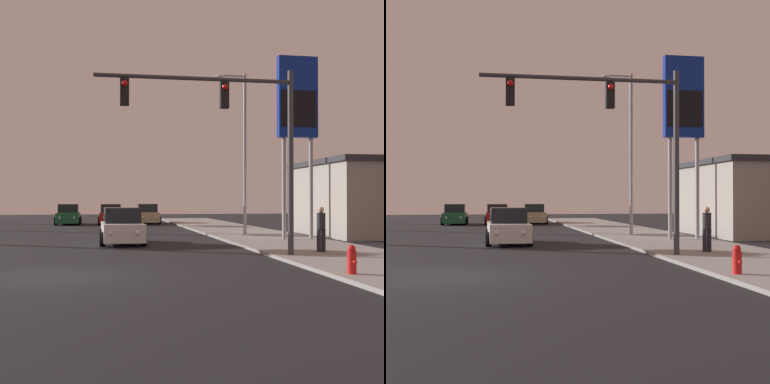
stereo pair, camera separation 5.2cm
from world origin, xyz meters
TOP-DOWN VIEW (x-y plane):
  - ground_plane at (0.00, 0.00)m, footprint 120.00×120.00m
  - sidewalk_right at (9.50, 10.00)m, footprint 5.00×60.00m
  - car_white at (2.01, 10.26)m, footprint 2.04×4.34m
  - car_red at (1.83, 29.84)m, footprint 2.04×4.31m
  - car_green at (-1.58, 30.29)m, footprint 2.04×4.31m
  - car_tan at (4.94, 30.63)m, footprint 2.04×4.33m
  - traffic_light_mast at (5.68, 3.27)m, footprint 6.97×0.36m
  - street_lamp at (8.86, 14.20)m, footprint 1.74×0.24m
  - gas_station_sign at (10.60, 10.31)m, footprint 2.00×0.42m
  - fire_hydrant at (7.50, -1.66)m, footprint 0.24×0.34m
  - pedestrian_on_sidewalk at (9.11, 4.04)m, footprint 0.34×0.32m

SIDE VIEW (x-z plane):
  - ground_plane at x=0.00m, z-range 0.00..0.00m
  - sidewalk_right at x=9.50m, z-range 0.00..0.12m
  - fire_hydrant at x=7.50m, z-range 0.11..0.87m
  - car_white at x=2.01m, z-range -0.08..1.60m
  - car_red at x=1.83m, z-range -0.08..1.60m
  - car_green at x=-1.58m, z-range -0.08..1.60m
  - car_tan at x=4.94m, z-range -0.08..1.60m
  - pedestrian_on_sidewalk at x=9.11m, z-range 0.20..1.87m
  - traffic_light_mast at x=5.68m, z-range 1.46..7.96m
  - street_lamp at x=8.86m, z-range 0.62..9.62m
  - gas_station_sign at x=10.60m, z-range 2.12..11.12m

